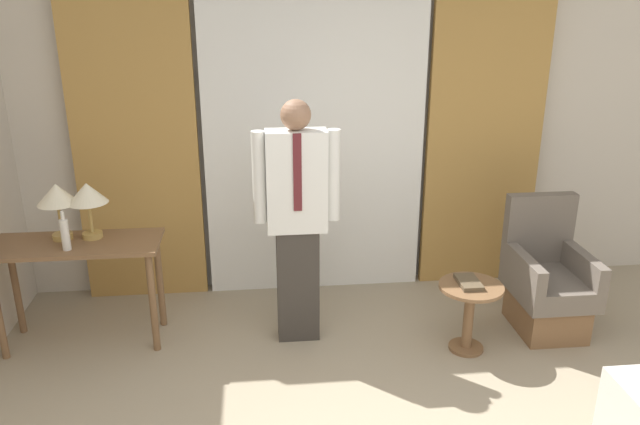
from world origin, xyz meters
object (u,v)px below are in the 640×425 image
object	(u,v)px
table_lamp_right	(87,196)
book	(469,282)
person	(297,214)
desk	(78,261)
side_table	(469,306)
table_lamp_left	(57,197)
armchair	(546,284)
bottle_near_edge	(65,234)

from	to	relation	value
table_lamp_right	book	bearing A→B (deg)	-10.22
person	desk	bearing A→B (deg)	176.19
side_table	table_lamp_right	bearing A→B (deg)	169.44
desk	table_lamp_left	bearing A→B (deg)	141.13
table_lamp_right	armchair	xyz separation A→B (m)	(3.29, -0.23, -0.73)
table_lamp_left	table_lamp_right	world-z (taller)	same
desk	person	size ratio (longest dim) A/B	0.66
desk	bottle_near_edge	world-z (taller)	bottle_near_edge
table_lamp_right	side_table	bearing A→B (deg)	-10.56
bottle_near_edge	book	bearing A→B (deg)	-5.58
side_table	book	xyz separation A→B (m)	(-0.02, 0.02, 0.18)
desk	table_lamp_left	xyz separation A→B (m)	(-0.10, 0.08, 0.44)
desk	book	world-z (taller)	desk
desk	table_lamp_right	world-z (taller)	table_lamp_right
desk	side_table	bearing A→B (deg)	-8.49
table_lamp_right	armchair	world-z (taller)	table_lamp_right
table_lamp_right	person	size ratio (longest dim) A/B	0.23
armchair	book	bearing A→B (deg)	-161.21
table_lamp_left	armchair	bearing A→B (deg)	-3.80
desk	armchair	distance (m)	3.40
desk	book	bearing A→B (deg)	-8.15
desk	book	xyz separation A→B (m)	(2.69, -0.39, -0.12)
table_lamp_right	person	world-z (taller)	person
table_lamp_left	table_lamp_right	xyz separation A→B (m)	(0.20, 0.00, 0.00)
book	side_table	bearing A→B (deg)	-50.95
person	side_table	xyz separation A→B (m)	(1.18, -0.30, -0.62)
table_lamp_right	person	xyz separation A→B (m)	(1.43, -0.18, -0.12)
table_lamp_left	bottle_near_edge	size ratio (longest dim) A/B	1.47
book	armchair	bearing A→B (deg)	18.79
desk	bottle_near_edge	distance (m)	0.28
person	side_table	world-z (taller)	person
table_lamp_right	bottle_near_edge	xyz separation A→B (m)	(-0.12, -0.20, -0.20)
bottle_near_edge	side_table	bearing A→B (deg)	-5.93
armchair	side_table	xyz separation A→B (m)	(-0.68, -0.25, -0.01)
table_lamp_right	book	distance (m)	2.69
person	armchair	xyz separation A→B (m)	(1.85, -0.05, -0.61)
person	book	size ratio (longest dim) A/B	7.24
desk	table_lamp_right	size ratio (longest dim) A/B	2.87
armchair	bottle_near_edge	bearing A→B (deg)	179.51
bottle_near_edge	table_lamp_left	bearing A→B (deg)	112.12
table_lamp_right	book	xyz separation A→B (m)	(2.59, -0.47, -0.56)
table_lamp_left	person	size ratio (longest dim) A/B	0.23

